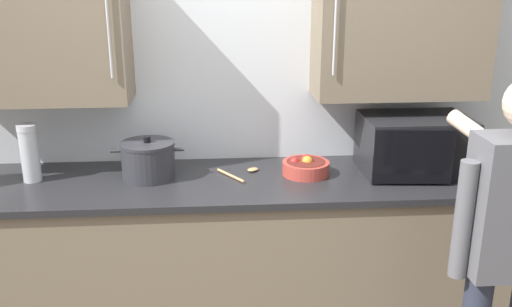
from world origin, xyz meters
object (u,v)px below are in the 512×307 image
(thermos_flask, at_px, (29,153))
(wooden_spoon, at_px, (242,172))
(person_figure, at_px, (508,240))
(microwave_oven, at_px, (410,145))
(stock_pot, at_px, (148,160))
(fruit_bowl, at_px, (306,167))

(thermos_flask, bearing_deg, wooden_spoon, 0.89)
(person_figure, bearing_deg, microwave_oven, 97.03)
(thermos_flask, height_order, person_figure, person_figure)
(microwave_oven, relative_size, stock_pot, 1.47)
(thermos_flask, bearing_deg, person_figure, -22.85)
(stock_pot, distance_m, fruit_bowl, 0.81)
(microwave_oven, height_order, wooden_spoon, microwave_oven)
(stock_pot, height_order, thermos_flask, thermos_flask)
(thermos_flask, distance_m, fruit_bowl, 1.40)
(person_figure, bearing_deg, fruit_bowl, 127.45)
(thermos_flask, relative_size, fruit_bowl, 1.20)
(stock_pot, bearing_deg, microwave_oven, -0.57)
(person_figure, bearing_deg, stock_pot, 149.39)
(fruit_bowl, height_order, wooden_spoon, fruit_bowl)
(thermos_flask, xyz_separation_m, wooden_spoon, (1.06, 0.02, -0.14))
(stock_pot, height_order, wooden_spoon, stock_pot)
(thermos_flask, relative_size, person_figure, 0.18)
(stock_pot, bearing_deg, person_figure, -30.61)
(fruit_bowl, distance_m, wooden_spoon, 0.33)
(microwave_oven, bearing_deg, thermos_flask, 179.70)
(wooden_spoon, height_order, person_figure, person_figure)
(microwave_oven, bearing_deg, wooden_spoon, 178.26)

